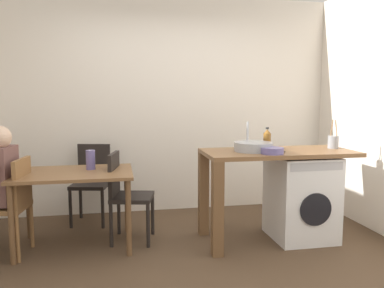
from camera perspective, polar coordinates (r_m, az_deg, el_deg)
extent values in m
plane|color=#4C3826|center=(3.54, 0.15, -17.29)|extent=(5.46, 5.46, 0.00)
cube|color=silver|center=(4.96, -3.78, 5.74)|extent=(4.60, 0.10, 2.70)
cube|color=brown|center=(3.88, -16.99, -4.15)|extent=(1.10, 0.76, 0.03)
cylinder|color=brown|center=(3.75, -25.07, -10.75)|extent=(0.05, 0.05, 0.71)
cylinder|color=brown|center=(3.63, -9.32, -10.72)|extent=(0.05, 0.05, 0.71)
cylinder|color=brown|center=(4.36, -22.97, -8.18)|extent=(0.05, 0.05, 0.71)
cylinder|color=brown|center=(4.27, -9.59, -8.06)|extent=(0.05, 0.05, 0.71)
cube|color=olive|center=(3.96, -26.04, -8.42)|extent=(0.45, 0.45, 0.04)
cube|color=olive|center=(3.85, -23.72, -5.30)|extent=(0.08, 0.38, 0.45)
cylinder|color=olive|center=(3.80, -24.33, -12.51)|extent=(0.04, 0.04, 0.45)
cylinder|color=olive|center=(4.13, -22.55, -10.91)|extent=(0.04, 0.04, 0.45)
cube|color=black|center=(3.97, -8.79, -7.75)|extent=(0.48, 0.48, 0.04)
cube|color=black|center=(3.96, -11.42, -4.52)|extent=(0.12, 0.38, 0.45)
cylinder|color=black|center=(4.18, -5.83, -10.17)|extent=(0.04, 0.04, 0.45)
cylinder|color=black|center=(3.84, -6.50, -11.74)|extent=(0.04, 0.04, 0.45)
cylinder|color=black|center=(4.24, -10.74, -10.01)|extent=(0.04, 0.04, 0.45)
cylinder|color=black|center=(3.90, -11.85, -11.53)|extent=(0.04, 0.04, 0.45)
cube|color=black|center=(4.61, -14.73, -5.84)|extent=(0.48, 0.48, 0.04)
cube|color=black|center=(4.74, -14.21, -2.71)|extent=(0.38, 0.12, 0.45)
cylinder|color=black|center=(4.45, -13.04, -9.24)|extent=(0.04, 0.04, 0.45)
cylinder|color=black|center=(4.56, -17.48, -9.01)|extent=(0.04, 0.04, 0.45)
cylinder|color=black|center=(4.79, -11.95, -8.06)|extent=(0.04, 0.04, 0.45)
cylinder|color=black|center=(4.89, -16.10, -7.89)|extent=(0.04, 0.04, 0.45)
cube|color=brown|center=(3.90, -26.27, -4.15)|extent=(0.24, 0.36, 0.52)
cylinder|color=brown|center=(4.10, -25.40, -3.79)|extent=(0.20, 0.11, 0.31)
cube|color=brown|center=(3.96, 12.59, -1.23)|extent=(1.50, 0.68, 0.04)
cube|color=brown|center=(3.57, 3.78, -9.56)|extent=(0.10, 0.10, 0.88)
cube|color=brown|center=(4.11, 1.70, -7.33)|extent=(0.10, 0.10, 0.88)
cube|color=white|center=(4.16, 15.76, -7.53)|extent=(0.60, 0.60, 0.86)
cylinder|color=black|center=(3.92, 17.76, -9.18)|extent=(0.32, 0.02, 0.32)
cube|color=#B2B2B7|center=(3.83, 17.94, -3.20)|extent=(0.54, 0.01, 0.08)
cylinder|color=#9EA0A5|center=(3.86, 9.04, -0.40)|extent=(0.38, 0.38, 0.09)
cylinder|color=#B2B2B7|center=(4.02, 8.19, 1.26)|extent=(0.02, 0.02, 0.28)
cylinder|color=brown|center=(4.06, 11.00, 0.42)|extent=(0.08, 0.08, 0.16)
cone|color=brown|center=(4.05, 11.03, 1.87)|extent=(0.07, 0.07, 0.04)
cylinder|color=#262626|center=(4.05, 11.04, 2.31)|extent=(0.03, 0.03, 0.02)
cylinder|color=slate|center=(3.72, 11.72, -0.97)|extent=(0.22, 0.22, 0.06)
cylinder|color=#3D375B|center=(3.71, 11.73, -0.74)|extent=(0.17, 0.17, 0.03)
cylinder|color=gray|center=(4.29, 20.09, 0.26)|extent=(0.11, 0.11, 0.13)
cylinder|color=#99724C|center=(4.27, 19.90, 2.20)|extent=(0.01, 0.04, 0.18)
cylinder|color=#99724C|center=(4.27, 20.49, 2.18)|extent=(0.01, 0.05, 0.18)
cylinder|color=slate|center=(3.95, -14.73, -2.26)|extent=(0.09, 0.09, 0.19)
cube|color=#B2B2B7|center=(3.85, 12.51, -1.11)|extent=(0.15, 0.06, 0.01)
cube|color=#262628|center=(3.85, 12.51, -1.11)|extent=(0.15, 0.06, 0.01)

